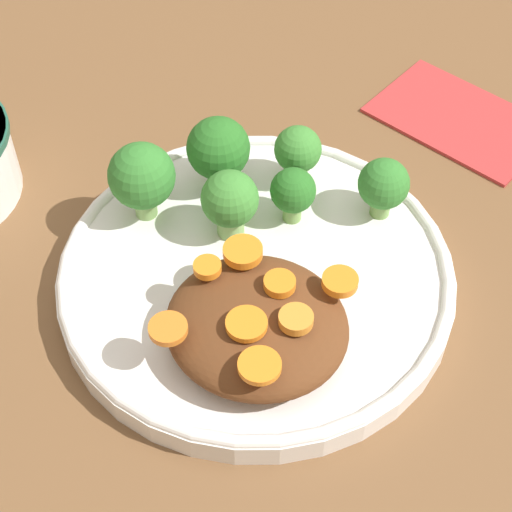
{
  "coord_description": "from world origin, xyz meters",
  "views": [
    {
      "loc": [
        -0.18,
        0.33,
        0.48
      ],
      "look_at": [
        0.0,
        0.0,
        0.03
      ],
      "focal_mm": 60.0,
      "sensor_mm": 36.0,
      "label": 1
    }
  ],
  "objects": [
    {
      "name": "broccoli_floret_4",
      "position": [
        0.01,
        -0.09,
        0.05
      ],
      "size": [
        0.04,
        0.04,
        0.05
      ],
      "color": "#7FA85B",
      "rests_on": "plate"
    },
    {
      "name": "carrot_slice_6",
      "position": [
        0.01,
        0.04,
        0.06
      ],
      "size": [
        0.02,
        0.02,
        0.01
      ],
      "primitive_type": "cylinder",
      "color": "orange",
      "rests_on": "stew_mound"
    },
    {
      "name": "broccoli_floret_2",
      "position": [
        0.1,
        -0.01,
        0.06
      ],
      "size": [
        0.05,
        0.05,
        0.06
      ],
      "color": "#7FA85B",
      "rests_on": "plate"
    },
    {
      "name": "plate",
      "position": [
        0.0,
        0.0,
        0.01
      ],
      "size": [
        0.28,
        0.28,
        0.02
      ],
      "color": "white",
      "rests_on": "ground_plane"
    },
    {
      "name": "carrot_slice_4",
      "position": [
        -0.03,
        0.07,
        0.06
      ],
      "size": [
        0.03,
        0.03,
        0.0
      ],
      "primitive_type": "cylinder",
      "color": "orange",
      "rests_on": "stew_mound"
    },
    {
      "name": "carrot_slice_5",
      "position": [
        -0.07,
        0.01,
        0.06
      ],
      "size": [
        0.02,
        0.02,
        0.01
      ],
      "primitive_type": "cylinder",
      "color": "orange",
      "rests_on": "stew_mound"
    },
    {
      "name": "broccoli_floret_1",
      "position": [
        0.06,
        -0.06,
        0.05
      ],
      "size": [
        0.05,
        0.05,
        0.06
      ],
      "color": "#7FA85B",
      "rests_on": "plate"
    },
    {
      "name": "napkin",
      "position": [
        -0.07,
        -0.24,
        0.0
      ],
      "size": [
        0.16,
        0.12,
        0.01
      ],
      "rotation": [
        0.0,
        0.0,
        -0.23
      ],
      "color": "#B73333",
      "rests_on": "ground_plane"
    },
    {
      "name": "broccoli_floret_0",
      "position": [
        0.0,
        -0.06,
        0.05
      ],
      "size": [
        0.03,
        0.03,
        0.04
      ],
      "color": "#759E51",
      "rests_on": "plate"
    },
    {
      "name": "carrot_slice_7",
      "position": [
        0.01,
        0.09,
        0.06
      ],
      "size": [
        0.02,
        0.02,
        0.0
      ],
      "primitive_type": "cylinder",
      "color": "orange",
      "rests_on": "stew_mound"
    },
    {
      "name": "broccoli_floret_5",
      "position": [
        -0.05,
        -0.09,
        0.05
      ],
      "size": [
        0.04,
        0.04,
        0.05
      ],
      "color": "#759E51",
      "rests_on": "plate"
    },
    {
      "name": "carrot_slice_1",
      "position": [
        -0.03,
        0.03,
        0.06
      ],
      "size": [
        0.02,
        0.02,
        0.01
      ],
      "primitive_type": "cylinder",
      "color": "orange",
      "rests_on": "stew_mound"
    },
    {
      "name": "ground_plane",
      "position": [
        0.0,
        0.0,
        0.0
      ],
      "size": [
        4.0,
        4.0,
        0.0
      ],
      "primitive_type": "plane",
      "color": "brown"
    },
    {
      "name": "carrot_slice_3",
      "position": [
        -0.05,
        0.05,
        0.06
      ],
      "size": [
        0.02,
        0.02,
        0.01
      ],
      "primitive_type": "cylinder",
      "color": "orange",
      "rests_on": "stew_mound"
    },
    {
      "name": "carrot_slice_2",
      "position": [
        -0.05,
        0.09,
        0.06
      ],
      "size": [
        0.03,
        0.03,
        0.0
      ],
      "primitive_type": "cylinder",
      "color": "orange",
      "rests_on": "stew_mound"
    },
    {
      "name": "broccoli_floret_3",
      "position": [
        0.03,
        -0.02,
        0.05
      ],
      "size": [
        0.04,
        0.04,
        0.05
      ],
      "color": "#7FA85B",
      "rests_on": "plate"
    },
    {
      "name": "stew_mound",
      "position": [
        -0.03,
        0.05,
        0.04
      ],
      "size": [
        0.12,
        0.11,
        0.04
      ],
      "primitive_type": "ellipsoid",
      "color": "#5B3319",
      "rests_on": "plate"
    },
    {
      "name": "carrot_slice_0",
      "position": [
        -0.0,
        0.02,
        0.06
      ],
      "size": [
        0.03,
        0.03,
        0.01
      ],
      "primitive_type": "cylinder",
      "color": "orange",
      "rests_on": "stew_mound"
    }
  ]
}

